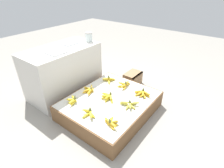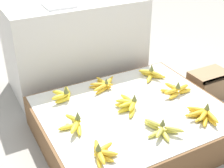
{
  "view_description": "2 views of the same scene",
  "coord_description": "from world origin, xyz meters",
  "px_view_note": "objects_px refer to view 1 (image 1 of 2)",
  "views": [
    {
      "loc": [
        -1.49,
        -1.18,
        1.59
      ],
      "look_at": [
        0.07,
        0.02,
        0.42
      ],
      "focal_mm": 28.0,
      "sensor_mm": 36.0,
      "label": 1
    },
    {
      "loc": [
        -0.92,
        -1.43,
        1.38
      ],
      "look_at": [
        -0.08,
        0.14,
        0.37
      ],
      "focal_mm": 50.0,
      "sensor_mm": 36.0,
      "label": 2
    }
  ],
  "objects_px": {
    "banana_bunch_middle_midleft": "(108,97)",
    "glass_jar": "(89,37)",
    "wooden_crate": "(133,79)",
    "banana_bunch_back_midleft": "(90,90)",
    "foam_tray_white": "(56,52)",
    "banana_bunch_front_left": "(111,123)",
    "banana_bunch_front_midleft": "(129,104)",
    "banana_bunch_front_midright": "(142,93)",
    "banana_bunch_back_left": "(73,100)",
    "banana_bunch_middle_midright": "(124,85)",
    "banana_bunch_back_midright": "(109,79)",
    "banana_bunch_middle_left": "(89,113)"
  },
  "relations": [
    {
      "from": "banana_bunch_front_left",
      "to": "glass_jar",
      "type": "relative_size",
      "value": 1.38
    },
    {
      "from": "banana_bunch_back_left",
      "to": "foam_tray_white",
      "type": "bearing_deg",
      "value": 68.61
    },
    {
      "from": "banana_bunch_middle_left",
      "to": "foam_tray_white",
      "type": "xyz_separation_m",
      "value": [
        0.23,
        0.78,
        0.49
      ]
    },
    {
      "from": "banana_bunch_front_left",
      "to": "banana_bunch_middle_midright",
      "type": "bearing_deg",
      "value": 23.91
    },
    {
      "from": "banana_bunch_front_midleft",
      "to": "banana_bunch_front_midright",
      "type": "bearing_deg",
      "value": -0.88
    },
    {
      "from": "banana_bunch_front_midright",
      "to": "glass_jar",
      "type": "distance_m",
      "value": 1.22
    },
    {
      "from": "banana_bunch_front_left",
      "to": "foam_tray_white",
      "type": "height_order",
      "value": "foam_tray_white"
    },
    {
      "from": "banana_bunch_front_midright",
      "to": "banana_bunch_middle_left",
      "type": "distance_m",
      "value": 0.8
    },
    {
      "from": "banana_bunch_middle_midright",
      "to": "banana_bunch_back_midleft",
      "type": "distance_m",
      "value": 0.52
    },
    {
      "from": "wooden_crate",
      "to": "banana_bunch_middle_left",
      "type": "distance_m",
      "value": 1.27
    },
    {
      "from": "wooden_crate",
      "to": "banana_bunch_middle_midright",
      "type": "distance_m",
      "value": 0.51
    },
    {
      "from": "glass_jar",
      "to": "wooden_crate",
      "type": "bearing_deg",
      "value": -58.75
    },
    {
      "from": "banana_bunch_front_midleft",
      "to": "banana_bunch_middle_midright",
      "type": "distance_m",
      "value": 0.47
    },
    {
      "from": "banana_bunch_front_midleft",
      "to": "banana_bunch_middle_midright",
      "type": "bearing_deg",
      "value": 41.77
    },
    {
      "from": "foam_tray_white",
      "to": "banana_bunch_middle_midleft",
      "type": "bearing_deg",
      "value": -77.65
    },
    {
      "from": "banana_bunch_front_midright",
      "to": "banana_bunch_middle_midleft",
      "type": "height_order",
      "value": "banana_bunch_middle_midleft"
    },
    {
      "from": "banana_bunch_front_midright",
      "to": "banana_bunch_back_midright",
      "type": "bearing_deg",
      "value": 87.81
    },
    {
      "from": "foam_tray_white",
      "to": "banana_bunch_middle_midright",
      "type": "bearing_deg",
      "value": -53.44
    },
    {
      "from": "banana_bunch_back_midleft",
      "to": "glass_jar",
      "type": "distance_m",
      "value": 0.88
    },
    {
      "from": "banana_bunch_front_midright",
      "to": "banana_bunch_front_midleft",
      "type": "bearing_deg",
      "value": 179.12
    },
    {
      "from": "banana_bunch_front_left",
      "to": "banana_bunch_back_midleft",
      "type": "xyz_separation_m",
      "value": [
        0.34,
        0.64,
        -0.0
      ]
    },
    {
      "from": "banana_bunch_middle_midright",
      "to": "foam_tray_white",
      "type": "distance_m",
      "value": 1.05
    },
    {
      "from": "banana_bunch_back_left",
      "to": "banana_bunch_back_midleft",
      "type": "distance_m",
      "value": 0.32
    },
    {
      "from": "wooden_crate",
      "to": "banana_bunch_back_midright",
      "type": "xyz_separation_m",
      "value": [
        -0.48,
        0.14,
        0.15
      ]
    },
    {
      "from": "glass_jar",
      "to": "foam_tray_white",
      "type": "distance_m",
      "value": 0.65
    },
    {
      "from": "banana_bunch_back_left",
      "to": "banana_bunch_back_midleft",
      "type": "height_order",
      "value": "banana_bunch_back_left"
    },
    {
      "from": "banana_bunch_middle_left",
      "to": "glass_jar",
      "type": "xyz_separation_m",
      "value": [
        0.87,
        0.79,
        0.56
      ]
    },
    {
      "from": "banana_bunch_back_midleft",
      "to": "banana_bunch_front_left",
      "type": "bearing_deg",
      "value": -117.71
    },
    {
      "from": "wooden_crate",
      "to": "banana_bunch_back_left",
      "type": "relative_size",
      "value": 1.81
    },
    {
      "from": "foam_tray_white",
      "to": "glass_jar",
      "type": "bearing_deg",
      "value": 1.33
    },
    {
      "from": "banana_bunch_front_left",
      "to": "banana_bunch_middle_midright",
      "type": "distance_m",
      "value": 0.82
    },
    {
      "from": "banana_bunch_middle_midleft",
      "to": "banana_bunch_middle_midright",
      "type": "xyz_separation_m",
      "value": [
        0.39,
        0.0,
        0.0
      ]
    },
    {
      "from": "banana_bunch_middle_midleft",
      "to": "foam_tray_white",
      "type": "xyz_separation_m",
      "value": [
        -0.16,
        0.75,
        0.49
      ]
    },
    {
      "from": "banana_bunch_back_midright",
      "to": "banana_bunch_middle_midleft",
      "type": "bearing_deg",
      "value": -142.95
    },
    {
      "from": "banana_bunch_middle_midright",
      "to": "banana_bunch_back_midright",
      "type": "distance_m",
      "value": 0.28
    },
    {
      "from": "banana_bunch_front_midleft",
      "to": "banana_bunch_back_midleft",
      "type": "height_order",
      "value": "banana_bunch_front_midleft"
    },
    {
      "from": "wooden_crate",
      "to": "banana_bunch_middle_left",
      "type": "height_order",
      "value": "banana_bunch_middle_left"
    },
    {
      "from": "banana_bunch_back_midleft",
      "to": "banana_bunch_front_midright",
      "type": "bearing_deg",
      "value": -59.56
    },
    {
      "from": "banana_bunch_front_left",
      "to": "banana_bunch_middle_midleft",
      "type": "xyz_separation_m",
      "value": [
        0.36,
        0.33,
        0.0
      ]
    },
    {
      "from": "wooden_crate",
      "to": "banana_bunch_middle_midleft",
      "type": "bearing_deg",
      "value": -170.87
    },
    {
      "from": "banana_bunch_front_midright",
      "to": "banana_bunch_back_left",
      "type": "distance_m",
      "value": 0.93
    },
    {
      "from": "banana_bunch_front_left",
      "to": "banana_bunch_front_midleft",
      "type": "xyz_separation_m",
      "value": [
        0.39,
        0.02,
        0.0
      ]
    },
    {
      "from": "banana_bunch_middle_midleft",
      "to": "banana_bunch_middle_midright",
      "type": "bearing_deg",
      "value": 0.34
    },
    {
      "from": "banana_bunch_front_midleft",
      "to": "banana_bunch_front_midright",
      "type": "height_order",
      "value": "banana_bunch_front_midright"
    },
    {
      "from": "banana_bunch_middle_midleft",
      "to": "glass_jar",
      "type": "xyz_separation_m",
      "value": [
        0.48,
        0.76,
        0.56
      ]
    },
    {
      "from": "wooden_crate",
      "to": "banana_bunch_back_midleft",
      "type": "height_order",
      "value": "banana_bunch_back_midleft"
    },
    {
      "from": "glass_jar",
      "to": "banana_bunch_middle_midleft",
      "type": "bearing_deg",
      "value": -122.18
    },
    {
      "from": "banana_bunch_front_left",
      "to": "banana_bunch_front_midright",
      "type": "height_order",
      "value": "banana_bunch_front_midright"
    },
    {
      "from": "banana_bunch_middle_midright",
      "to": "foam_tray_white",
      "type": "height_order",
      "value": "foam_tray_white"
    },
    {
      "from": "banana_bunch_front_left",
      "to": "banana_bunch_front_midleft",
      "type": "height_order",
      "value": "banana_bunch_front_left"
    }
  ]
}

